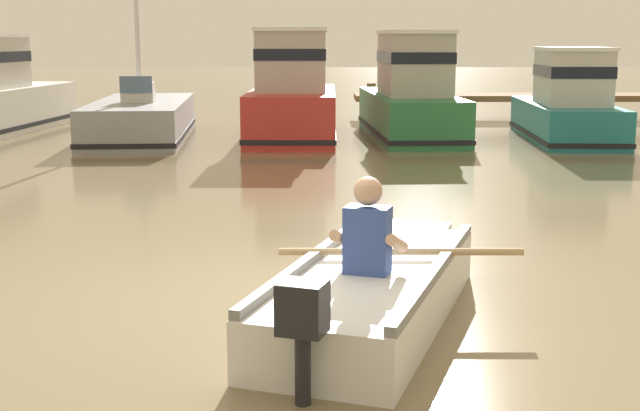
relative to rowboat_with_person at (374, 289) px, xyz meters
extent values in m
plane|color=#7A6B4C|center=(-0.82, 0.66, -0.25)|extent=(120.00, 120.00, 0.00)
cube|color=brown|center=(5.92, 17.14, 0.37)|extent=(10.53, 1.50, 0.16)
cylinder|color=brown|center=(1.05, 16.44, 0.26)|extent=(0.24, 0.24, 1.03)
cylinder|color=brown|center=(5.92, 16.44, 0.35)|extent=(0.24, 0.24, 1.20)
cube|color=white|center=(-0.02, -0.07, -0.03)|extent=(2.03, 3.29, 0.44)
cube|color=white|center=(0.53, 1.57, -0.03)|extent=(0.70, 0.57, 0.42)
cube|color=gray|center=(-0.51, 0.10, 0.22)|extent=(1.04, 2.91, 0.08)
cube|color=gray|center=(0.46, -0.23, 0.22)|extent=(1.04, 2.91, 0.08)
cube|color=white|center=(-0.05, -0.16, 0.15)|extent=(1.05, 0.59, 0.06)
cylinder|color=black|center=(-0.55, -1.63, 0.02)|extent=(0.13, 0.13, 0.54)
cube|color=black|center=(-0.55, -1.63, 0.37)|extent=(0.34, 0.32, 0.32)
cube|color=#334C99|center=(-0.07, -0.21, 0.45)|extent=(0.39, 0.32, 0.52)
sphere|color=tan|center=(-0.07, -0.21, 0.83)|extent=(0.22, 0.22, 0.22)
cylinder|color=tan|center=(-0.26, -0.09, 0.43)|extent=(0.22, 0.43, 0.23)
cylinder|color=tan|center=(0.15, -0.23, 0.43)|extent=(0.22, 0.43, 0.23)
cylinder|color=tan|center=(0.23, 0.22, 0.25)|extent=(2.00, 0.08, 0.06)
cube|color=gray|center=(-4.38, 12.80, 0.16)|extent=(2.37, 5.69, 0.83)
cube|color=black|center=(-4.38, 12.80, -0.11)|extent=(2.42, 5.73, 0.10)
cube|color=beige|center=(-4.35, 12.38, 0.80)|extent=(0.73, 0.55, 0.44)
cube|color=slate|center=(-4.33, 12.12, 0.98)|extent=(0.70, 0.09, 0.36)
cylinder|color=silver|center=(-4.37, 12.66, 1.88)|extent=(0.10, 0.10, 2.60)
cube|color=#B72D28|center=(-0.96, 12.68, 0.29)|extent=(1.95, 4.94, 1.08)
cube|color=black|center=(-0.96, 12.68, -0.06)|extent=(1.99, 4.98, 0.10)
cube|color=#B2ADA3|center=(-0.96, 12.24, 1.47)|extent=(1.49, 2.09, 1.28)
cube|color=black|center=(-0.96, 12.24, 1.63)|extent=(1.52, 2.12, 0.24)
cube|color=white|center=(-0.96, 12.24, 2.15)|extent=(1.57, 2.19, 0.08)
cube|color=#287042|center=(1.71, 13.04, 0.23)|extent=(2.03, 5.57, 0.97)
cube|color=black|center=(1.71, 13.04, -0.08)|extent=(2.07, 5.61, 0.10)
cube|color=#B2ADA3|center=(1.74, 12.55, 1.39)|extent=(1.47, 2.37, 1.33)
cube|color=black|center=(1.74, 12.55, 1.55)|extent=(1.50, 2.40, 0.24)
cube|color=white|center=(1.74, 12.55, 2.09)|extent=(1.55, 2.49, 0.08)
cube|color=#1E727A|center=(5.10, 12.37, 0.15)|extent=(1.96, 4.77, 0.81)
cube|color=black|center=(5.10, 12.37, -0.11)|extent=(2.00, 4.81, 0.10)
cube|color=beige|center=(5.07, 11.95, 1.13)|extent=(1.42, 2.04, 1.14)
cube|color=black|center=(5.07, 11.95, 1.27)|extent=(1.45, 2.07, 0.24)
cube|color=white|center=(5.07, 11.95, 1.74)|extent=(1.49, 2.14, 0.08)
camera|label=1|loc=(-0.48, -6.57, 1.96)|focal=48.11mm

